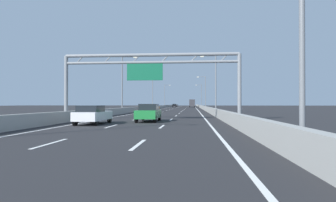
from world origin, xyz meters
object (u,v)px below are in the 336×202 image
(streetlamp_right_far, at_px, (205,90))
(black_car, at_px, (174,105))
(green_car, at_px, (149,113))
(white_car, at_px, (93,114))
(box_truck, at_px, (192,103))
(streetlamp_right_mid, at_px, (214,80))
(streetlamp_left_distant, at_px, (165,94))
(streetlamp_right_distant, at_px, (201,94))
(sign_gantry, at_px, (150,69))
(streetlamp_left_far, at_px, (153,91))
(streetlamp_left_mid, at_px, (124,81))
(orange_car, at_px, (154,108))

(streetlamp_right_far, height_order, black_car, streetlamp_right_far)
(green_car, xyz_separation_m, white_car, (-3.84, -3.70, -0.04))
(box_truck, bearing_deg, streetlamp_right_mid, -87.34)
(black_car, height_order, green_car, green_car)
(streetlamp_left_distant, distance_m, streetlamp_right_distant, 14.93)
(sign_gantry, xyz_separation_m, streetlamp_right_mid, (7.54, 20.59, 0.54))
(streetlamp_left_distant, bearing_deg, streetlamp_right_far, -68.35)
(black_car, bearing_deg, box_truck, -13.67)
(sign_gantry, height_order, black_car, sign_gantry)
(streetlamp_left_far, bearing_deg, black_car, 85.16)
(streetlamp_left_mid, height_order, streetlamp_left_distant, same)
(streetlamp_right_mid, height_order, streetlamp_right_distant, same)
(green_car, bearing_deg, streetlamp_right_far, 82.88)
(sign_gantry, distance_m, streetlamp_right_distant, 96.11)
(streetlamp_right_far, xyz_separation_m, orange_car, (-11.24, -26.52, -4.64))
(streetlamp_left_far, height_order, black_car, streetlamp_left_far)
(white_car, relative_size, box_truck, 0.51)
(orange_car, bearing_deg, streetlamp_left_mid, -108.43)
(streetlamp_right_mid, bearing_deg, streetlamp_left_mid, 180.00)
(streetlamp_right_far, bearing_deg, white_car, -100.10)
(green_car, bearing_deg, streetlamp_left_distant, 94.40)
(streetlamp_right_mid, bearing_deg, streetlamp_right_distant, 90.00)
(streetlamp_right_mid, distance_m, streetlamp_left_far, 40.46)
(streetlamp_left_far, distance_m, streetlamp_left_distant, 37.61)
(sign_gantry, xyz_separation_m, streetlamp_left_distant, (-7.39, 95.81, 0.54))
(streetlamp_left_far, distance_m, orange_car, 27.18)
(streetlamp_right_mid, relative_size, streetlamp_left_far, 1.00)
(streetlamp_left_distant, distance_m, white_car, 101.10)
(black_car, distance_m, green_car, 102.36)
(streetlamp_right_mid, distance_m, green_car, 23.68)
(streetlamp_left_distant, distance_m, black_car, 7.78)
(streetlamp_left_distant, xyz_separation_m, box_truck, (11.29, 3.20, -3.63))
(streetlamp_right_far, xyz_separation_m, streetlamp_left_distant, (-14.93, 37.61, 0.00))
(white_car, bearing_deg, sign_gantry, 53.80)
(streetlamp_right_far, xyz_separation_m, box_truck, (-3.64, 40.81, -3.63))
(streetlamp_left_distant, distance_m, green_car, 97.62)
(streetlamp_right_mid, relative_size, green_car, 2.11)
(black_car, relative_size, box_truck, 0.52)
(streetlamp_right_mid, relative_size, box_truck, 1.07)
(streetlamp_left_mid, relative_size, black_car, 2.05)
(streetlamp_right_far, xyz_separation_m, streetlamp_right_distant, (0.00, 37.61, 0.00))
(streetlamp_left_mid, xyz_separation_m, streetlamp_right_distant, (14.93, 75.22, 0.00))
(orange_car, bearing_deg, green_car, -83.46)
(white_car, bearing_deg, orange_car, 89.93)
(sign_gantry, distance_m, orange_car, 32.16)
(black_car, distance_m, orange_car, 69.20)
(green_car, bearing_deg, box_truck, 87.83)
(sign_gantry, xyz_separation_m, orange_car, (-3.70, 31.68, -4.11))
(streetlamp_left_distant, bearing_deg, black_car, 54.48)
(streetlamp_left_distant, height_order, green_car, streetlamp_left_distant)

